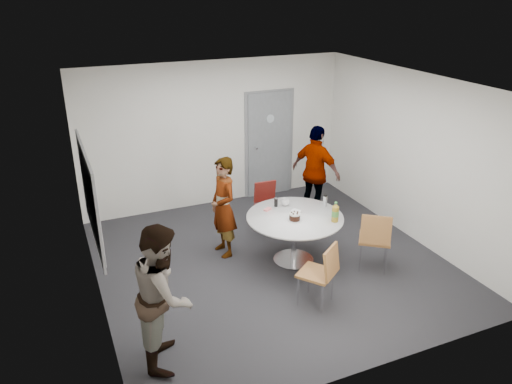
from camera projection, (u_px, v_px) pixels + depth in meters
name	position (u px, v px, depth m)	size (l,w,h in m)	color
floor	(271.00, 262.00, 7.61)	(5.00, 5.00, 0.00)	#232327
ceiling	(274.00, 85.00, 6.56)	(5.00, 5.00, 0.00)	silver
wall_back	(215.00, 134.00, 9.20)	(5.00, 5.00, 0.00)	silver
wall_left	(90.00, 209.00, 6.17)	(5.00, 5.00, 0.00)	silver
wall_right	(413.00, 157.00, 8.00)	(5.00, 5.00, 0.00)	silver
wall_front	(379.00, 264.00, 4.97)	(5.00, 5.00, 0.00)	silver
door	(269.00, 144.00, 9.71)	(1.02, 0.17, 2.12)	slate
whiteboard	(90.00, 195.00, 6.31)	(0.04, 1.90, 1.25)	gray
table	(296.00, 222.00, 7.41)	(1.44, 1.44, 1.06)	white
chair_near_left	(323.00, 269.00, 6.40)	(0.60, 0.61, 0.88)	olive
chair_near_right	(375.00, 236.00, 7.18)	(0.64, 0.65, 0.94)	olive
chair_far	(267.00, 201.00, 8.46)	(0.42, 0.45, 0.84)	#5F1713
person_main	(223.00, 207.00, 7.57)	(0.58, 0.38, 1.58)	#A5C6EA
person_left	(164.00, 295.00, 5.38)	(0.81, 0.63, 1.66)	white
person_right	(316.00, 172.00, 8.82)	(0.98, 0.41, 1.68)	black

